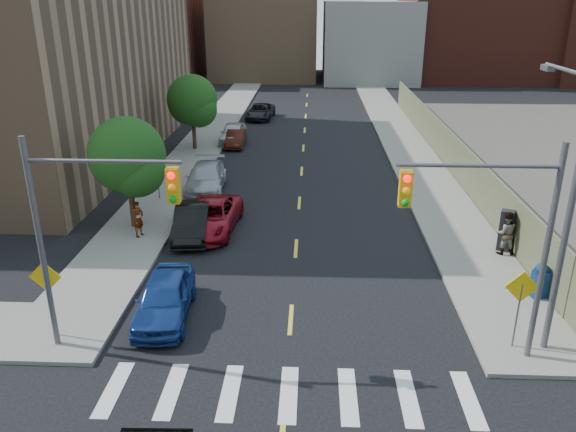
# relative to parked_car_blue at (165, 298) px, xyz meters

# --- Properties ---
(sidewalk_nw) EXTENTS (3.50, 73.00, 0.15)m
(sidewalk_nw) POSITION_rel_parked_car_blue_xyz_m (-3.30, 33.50, -0.68)
(sidewalk_nw) COLOR gray
(sidewalk_nw) RESTS_ON ground
(sidewalk_ne) EXTENTS (3.50, 73.00, 0.15)m
(sidewalk_ne) POSITION_rel_parked_car_blue_xyz_m (12.20, 33.50, -0.68)
(sidewalk_ne) COLOR gray
(sidewalk_ne) RESTS_ON ground
(fence_north) EXTENTS (0.12, 44.00, 2.50)m
(fence_north) POSITION_rel_parked_car_blue_xyz_m (14.05, 20.00, 0.49)
(fence_north) COLOR #626748
(fence_north) RESTS_ON ground
(bg_bldg_west) EXTENTS (14.00, 18.00, 12.00)m
(bg_bldg_west) POSITION_rel_parked_car_blue_xyz_m (-17.55, 62.00, 5.24)
(bg_bldg_west) COLOR #592319
(bg_bldg_west) RESTS_ON ground
(bg_bldg_midwest) EXTENTS (14.00, 16.00, 15.00)m
(bg_bldg_midwest) POSITION_rel_parked_car_blue_xyz_m (-1.55, 64.00, 6.74)
(bg_bldg_midwest) COLOR #8C6B4C
(bg_bldg_midwest) RESTS_ON ground
(bg_bldg_center) EXTENTS (12.00, 16.00, 10.00)m
(bg_bldg_center) POSITION_rel_parked_car_blue_xyz_m (12.45, 62.00, 4.24)
(bg_bldg_center) COLOR gray
(bg_bldg_center) RESTS_ON ground
(bg_bldg_east) EXTENTS (18.00, 18.00, 16.00)m
(bg_bldg_east) POSITION_rel_parked_car_blue_xyz_m (26.45, 64.00, 7.24)
(bg_bldg_east) COLOR #592319
(bg_bldg_east) RESTS_ON ground
(signal_nw) EXTENTS (4.59, 0.30, 7.00)m
(signal_nw) POSITION_rel_parked_car_blue_xyz_m (-1.54, -2.00, 3.77)
(signal_nw) COLOR #59595E
(signal_nw) RESTS_ON ground
(signal_ne) EXTENTS (4.59, 0.30, 7.00)m
(signal_ne) POSITION_rel_parked_car_blue_xyz_m (10.43, -2.00, 3.77)
(signal_ne) COLOR #59595E
(signal_ne) RESTS_ON ground
(streetlight_ne) EXTENTS (0.25, 3.70, 9.00)m
(streetlight_ne) POSITION_rel_parked_car_blue_xyz_m (12.65, -1.10, 4.46)
(streetlight_ne) COLOR #59595E
(streetlight_ne) RESTS_ON ground
(warn_sign_nw) EXTENTS (1.06, 0.06, 2.83)m
(warn_sign_nw) POSITION_rel_parked_car_blue_xyz_m (-3.35, -1.50, 1.24)
(warn_sign_nw) COLOR #59595E
(warn_sign_nw) RESTS_ON ground
(warn_sign_ne) EXTENTS (1.06, 0.06, 2.83)m
(warn_sign_ne) POSITION_rel_parked_car_blue_xyz_m (11.65, -1.50, 1.24)
(warn_sign_ne) COLOR #59595E
(warn_sign_ne) RESTS_ON ground
(warn_sign_midwest) EXTENTS (1.06, 0.06, 2.83)m
(warn_sign_midwest) POSITION_rel_parked_car_blue_xyz_m (-3.35, 12.00, 1.24)
(warn_sign_midwest) COLOR #59595E
(warn_sign_midwest) RESTS_ON ground
(tree_west_near) EXTENTS (3.66, 3.64, 5.52)m
(tree_west_near) POSITION_rel_parked_car_blue_xyz_m (-3.56, 8.04, 2.72)
(tree_west_near) COLOR #332114
(tree_west_near) RESTS_ON ground
(tree_west_far) EXTENTS (3.66, 3.64, 5.52)m
(tree_west_far) POSITION_rel_parked_car_blue_xyz_m (-3.56, 23.04, 2.72)
(tree_west_far) COLOR #332114
(tree_west_far) RESTS_ON ground
(parked_car_blue) EXTENTS (2.06, 4.54, 1.51)m
(parked_car_blue) POSITION_rel_parked_car_blue_xyz_m (0.00, 0.00, 0.00)
(parked_car_blue) COLOR navy
(parked_car_blue) RESTS_ON ground
(parked_car_black) EXTENTS (2.00, 4.62, 1.48)m
(parked_car_black) POSITION_rel_parked_car_blue_xyz_m (-0.49, 7.21, -0.02)
(parked_car_black) COLOR black
(parked_car_black) RESTS_ON ground
(parked_car_red) EXTENTS (2.77, 5.43, 1.47)m
(parked_car_red) POSITION_rel_parked_car_blue_xyz_m (0.25, 7.88, -0.02)
(parked_car_red) COLOR maroon
(parked_car_red) RESTS_ON ground
(parked_car_silver) EXTENTS (2.50, 5.43, 1.54)m
(parked_car_silver) POSITION_rel_parked_car_blue_xyz_m (-1.05, 13.85, 0.01)
(parked_car_silver) COLOR #A2A5A9
(parked_car_silver) RESTS_ON ground
(parked_car_white) EXTENTS (1.85, 4.57, 1.55)m
(parked_car_white) POSITION_rel_parked_car_blue_xyz_m (-0.99, 25.27, 0.02)
(parked_car_white) COLOR silver
(parked_car_white) RESTS_ON ground
(parked_car_maroon) EXTENTS (1.32, 3.74, 1.23)m
(parked_car_maroon) POSITION_rel_parked_car_blue_xyz_m (-0.67, 24.31, -0.14)
(parked_car_maroon) COLOR #3A120B
(parked_car_maroon) RESTS_ON ground
(parked_car_grey) EXTENTS (2.62, 5.05, 1.36)m
(parked_car_grey) POSITION_rel_parked_car_blue_xyz_m (0.25, 34.62, -0.08)
(parked_car_grey) COLOR black
(parked_car_grey) RESTS_ON ground
(mailbox) EXTENTS (0.63, 0.53, 1.35)m
(mailbox) POSITION_rel_parked_car_blue_xyz_m (13.65, 1.76, 0.05)
(mailbox) COLOR navy
(mailbox) RESTS_ON sidewalk_ne
(payphone) EXTENTS (0.69, 0.64, 1.85)m
(payphone) POSITION_rel_parked_car_blue_xyz_m (13.65, 5.95, 0.32)
(payphone) COLOR black
(payphone) RESTS_ON sidewalk_ne
(pedestrian_west) EXTENTS (0.60, 0.73, 1.72)m
(pedestrian_west) POSITION_rel_parked_car_blue_xyz_m (-2.91, 6.74, 0.25)
(pedestrian_west) COLOR gray
(pedestrian_west) RESTS_ON sidewalk_nw
(pedestrian_east) EXTENTS (0.96, 0.76, 1.95)m
(pedestrian_east) POSITION_rel_parked_car_blue_xyz_m (13.50, 5.55, 0.37)
(pedestrian_east) COLOR gray
(pedestrian_east) RESTS_ON sidewalk_ne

